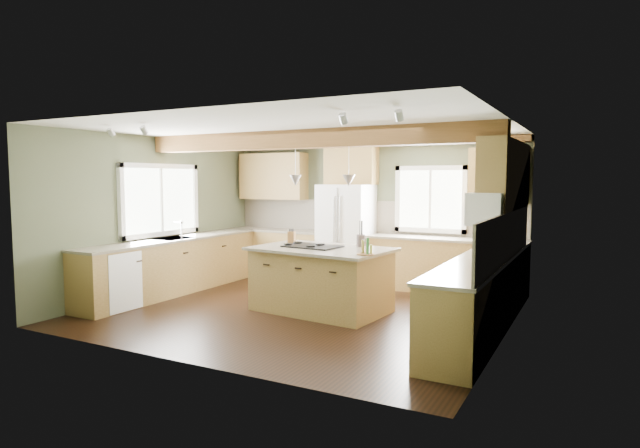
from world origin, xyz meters
The scene contains 37 objects.
floor centered at (0.00, 0.00, 0.00)m, with size 5.60×5.60×0.00m, color black.
ceiling centered at (0.00, 0.00, 2.60)m, with size 5.60×5.60×0.00m, color silver.
wall_back centered at (0.00, 2.50, 1.30)m, with size 5.60×5.60×0.00m, color #4D533B.
wall_left centered at (-2.80, 0.00, 1.30)m, with size 5.00×5.00×0.00m, color #4D533B.
wall_right centered at (2.80, 0.00, 1.30)m, with size 5.00×5.00×0.00m, color #4D533B.
ceiling_beam centered at (0.00, 0.10, 2.47)m, with size 5.55×0.26×0.26m, color brown.
soffit_trim centered at (0.00, 2.40, 2.54)m, with size 5.55×0.20×0.10m, color brown.
backsplash_back centered at (0.00, 2.48, 1.21)m, with size 5.58×0.03×0.58m, color brown.
backsplash_right centered at (2.78, 0.05, 1.21)m, with size 0.03×3.70×0.58m, color brown.
base_cab_back_left centered at (-1.79, 2.20, 0.44)m, with size 2.02×0.60×0.88m, color brown.
counter_back_left centered at (-1.79, 2.20, 0.90)m, with size 2.06×0.64×0.04m, color brown.
base_cab_back_right centered at (1.49, 2.20, 0.44)m, with size 2.62×0.60×0.88m, color brown.
counter_back_right centered at (1.49, 2.20, 0.90)m, with size 2.66×0.64×0.04m, color brown.
base_cab_left centered at (-2.50, 0.05, 0.44)m, with size 0.60×3.70×0.88m, color brown.
counter_left centered at (-2.50, 0.05, 0.90)m, with size 0.64×3.74×0.04m, color brown.
base_cab_right centered at (2.50, 0.05, 0.44)m, with size 0.60×3.70×0.88m, color brown.
counter_right centered at (2.50, 0.05, 0.90)m, with size 0.64×3.74×0.04m, color brown.
upper_cab_back_left centered at (-1.99, 2.33, 1.95)m, with size 1.40×0.35×0.90m, color brown.
upper_cab_over_fridge centered at (-0.30, 2.33, 2.15)m, with size 0.96×0.35×0.70m, color brown.
upper_cab_right centered at (2.62, 0.90, 1.95)m, with size 0.35×2.20×0.90m, color brown.
upper_cab_back_corner centered at (2.30, 2.33, 1.95)m, with size 0.90×0.35×0.90m, color brown.
window_left centered at (-2.78, 0.05, 1.55)m, with size 0.04×1.60×1.05m, color white.
window_back centered at (1.15, 2.48, 1.55)m, with size 1.10×0.04×1.00m, color white.
sink centered at (-2.50, 0.05, 0.91)m, with size 0.50×0.65×0.03m, color #262628.
faucet centered at (-2.32, 0.05, 1.05)m, with size 0.02×0.02×0.28m, color #B2B2B7.
dishwasher centered at (-2.49, -1.25, 0.43)m, with size 0.60×0.60×0.84m, color white.
oven centered at (2.49, -1.25, 0.43)m, with size 0.60×0.72×0.84m, color white.
microwave centered at (2.58, -0.05, 1.55)m, with size 0.40×0.70×0.38m, color white.
pendant_left centered at (-0.20, 0.15, 1.88)m, with size 0.18×0.18×0.16m, color #B2B2B7.
pendant_right centered at (0.70, 0.05, 1.88)m, with size 0.18×0.18×0.16m, color #B2B2B7.
refrigerator centered at (-0.30, 2.12, 0.90)m, with size 0.90×0.74×1.80m, color white.
island centered at (0.25, 0.10, 0.44)m, with size 1.81×1.11×0.88m, color brown.
island_top centered at (0.25, 0.10, 0.90)m, with size 1.93×1.23×0.04m, color brown.
cooktop centered at (0.10, 0.12, 0.93)m, with size 0.79×0.52×0.02m, color black.
knife_block centered at (-0.42, 0.40, 1.01)m, with size 0.11×0.08×0.18m, color brown.
utensil_crock centered at (0.69, 0.50, 1.01)m, with size 0.13×0.13×0.17m, color #3D3831.
bottle_tray centered at (1.08, -0.25, 1.03)m, with size 0.23×0.23×0.21m, color brown, non-canonical shape.
Camera 1 is at (3.78, -6.62, 1.91)m, focal length 30.00 mm.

